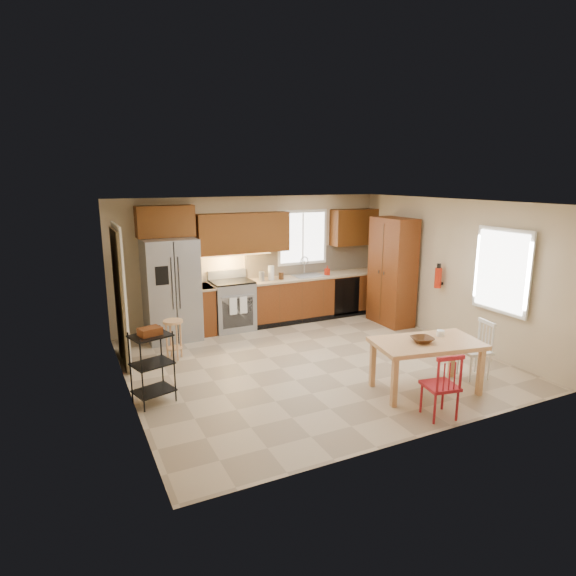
# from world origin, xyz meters

# --- Properties ---
(floor) EXTENTS (5.50, 5.50, 0.00)m
(floor) POSITION_xyz_m (0.00, 0.00, 0.00)
(floor) COLOR tan
(floor) RESTS_ON ground
(ceiling) EXTENTS (5.50, 5.00, 0.02)m
(ceiling) POSITION_xyz_m (0.00, 0.00, 2.50)
(ceiling) COLOR silver
(ceiling) RESTS_ON ground
(wall_back) EXTENTS (5.50, 0.02, 2.50)m
(wall_back) POSITION_xyz_m (0.00, 2.50, 1.25)
(wall_back) COLOR #CCB793
(wall_back) RESTS_ON ground
(wall_front) EXTENTS (5.50, 0.02, 2.50)m
(wall_front) POSITION_xyz_m (0.00, -2.50, 1.25)
(wall_front) COLOR #CCB793
(wall_front) RESTS_ON ground
(wall_left) EXTENTS (0.02, 5.00, 2.50)m
(wall_left) POSITION_xyz_m (-2.75, 0.00, 1.25)
(wall_left) COLOR #CCB793
(wall_left) RESTS_ON ground
(wall_right) EXTENTS (0.02, 5.00, 2.50)m
(wall_right) POSITION_xyz_m (2.75, 0.00, 1.25)
(wall_right) COLOR #CCB793
(wall_right) RESTS_ON ground
(refrigerator) EXTENTS (0.92, 0.75, 1.82)m
(refrigerator) POSITION_xyz_m (-1.70, 2.12, 0.91)
(refrigerator) COLOR gray
(refrigerator) RESTS_ON floor
(range_stove) EXTENTS (0.76, 0.63, 0.92)m
(range_stove) POSITION_xyz_m (-0.55, 2.19, 0.46)
(range_stove) COLOR gray
(range_stove) RESTS_ON floor
(base_cabinet_narrow) EXTENTS (0.30, 0.60, 0.90)m
(base_cabinet_narrow) POSITION_xyz_m (-1.10, 2.20, 0.45)
(base_cabinet_narrow) COLOR #643012
(base_cabinet_narrow) RESTS_ON floor
(base_cabinet_run) EXTENTS (2.92, 0.60, 0.90)m
(base_cabinet_run) POSITION_xyz_m (1.29, 2.20, 0.45)
(base_cabinet_run) COLOR #643012
(base_cabinet_run) RESTS_ON floor
(dishwasher) EXTENTS (0.60, 0.02, 0.78)m
(dishwasher) POSITION_xyz_m (1.85, 1.91, 0.45)
(dishwasher) COLOR black
(dishwasher) RESTS_ON floor
(backsplash) EXTENTS (2.92, 0.03, 0.55)m
(backsplash) POSITION_xyz_m (1.29, 2.48, 1.18)
(backsplash) COLOR beige
(backsplash) RESTS_ON wall_back
(upper_over_fridge) EXTENTS (1.00, 0.35, 0.55)m
(upper_over_fridge) POSITION_xyz_m (-1.70, 2.33, 2.10)
(upper_over_fridge) COLOR #623810
(upper_over_fridge) RESTS_ON wall_back
(upper_left_block) EXTENTS (1.80, 0.35, 0.75)m
(upper_left_block) POSITION_xyz_m (-0.25, 2.33, 1.83)
(upper_left_block) COLOR #623810
(upper_left_block) RESTS_ON wall_back
(upper_right_block) EXTENTS (1.00, 0.35, 0.75)m
(upper_right_block) POSITION_xyz_m (2.25, 2.33, 1.83)
(upper_right_block) COLOR #623810
(upper_right_block) RESTS_ON wall_back
(window_back) EXTENTS (1.12, 0.04, 1.12)m
(window_back) POSITION_xyz_m (1.10, 2.48, 1.65)
(window_back) COLOR white
(window_back) RESTS_ON wall_back
(sink) EXTENTS (0.62, 0.46, 0.16)m
(sink) POSITION_xyz_m (1.10, 2.20, 0.86)
(sink) COLOR gray
(sink) RESTS_ON base_cabinet_run
(undercab_glow) EXTENTS (1.60, 0.30, 0.01)m
(undercab_glow) POSITION_xyz_m (-0.55, 2.30, 1.43)
(undercab_glow) COLOR #FFBF66
(undercab_glow) RESTS_ON wall_back
(soap_bottle) EXTENTS (0.09, 0.09, 0.19)m
(soap_bottle) POSITION_xyz_m (1.48, 2.10, 1.00)
(soap_bottle) COLOR #B01F0C
(soap_bottle) RESTS_ON base_cabinet_run
(paper_towel) EXTENTS (0.12, 0.12, 0.28)m
(paper_towel) POSITION_xyz_m (0.25, 2.15, 1.04)
(paper_towel) COLOR white
(paper_towel) RESTS_ON base_cabinet_run
(canister_steel) EXTENTS (0.11, 0.11, 0.18)m
(canister_steel) POSITION_xyz_m (0.05, 2.15, 0.99)
(canister_steel) COLOR gray
(canister_steel) RESTS_ON base_cabinet_run
(canister_wood) EXTENTS (0.10, 0.10, 0.14)m
(canister_wood) POSITION_xyz_m (0.45, 2.12, 0.97)
(canister_wood) COLOR #4F2B15
(canister_wood) RESTS_ON base_cabinet_run
(pantry) EXTENTS (0.50, 0.95, 2.10)m
(pantry) POSITION_xyz_m (2.43, 1.20, 1.05)
(pantry) COLOR #643012
(pantry) RESTS_ON floor
(fire_extinguisher) EXTENTS (0.12, 0.12, 0.36)m
(fire_extinguisher) POSITION_xyz_m (2.63, 0.15, 1.10)
(fire_extinguisher) COLOR #B01F0C
(fire_extinguisher) RESTS_ON wall_right
(window_right) EXTENTS (0.04, 1.02, 1.32)m
(window_right) POSITION_xyz_m (2.68, -1.15, 1.45)
(window_right) COLOR white
(window_right) RESTS_ON wall_right
(doorway) EXTENTS (0.04, 0.95, 2.10)m
(doorway) POSITION_xyz_m (-2.67, 1.30, 1.05)
(doorway) COLOR #8C7A59
(doorway) RESTS_ON wall_left
(dining_table) EXTENTS (1.54, 1.05, 0.69)m
(dining_table) POSITION_xyz_m (0.90, -1.55, 0.35)
(dining_table) COLOR tan
(dining_table) RESTS_ON floor
(chair_red) EXTENTS (0.46, 0.46, 0.84)m
(chair_red) POSITION_xyz_m (0.55, -2.20, 0.42)
(chair_red) COLOR maroon
(chair_red) RESTS_ON floor
(chair_white) EXTENTS (0.46, 0.46, 0.84)m
(chair_white) POSITION_xyz_m (1.85, -1.50, 0.42)
(chair_white) COLOR white
(chair_white) RESTS_ON floor
(table_bowl) EXTENTS (0.34, 0.34, 0.07)m
(table_bowl) POSITION_xyz_m (0.82, -1.55, 0.70)
(table_bowl) COLOR #4F2B15
(table_bowl) RESTS_ON dining_table
(table_jar) EXTENTS (0.11, 0.11, 0.11)m
(table_jar) POSITION_xyz_m (1.22, -1.47, 0.73)
(table_jar) COLOR white
(table_jar) RESTS_ON dining_table
(bar_stool) EXTENTS (0.33, 0.33, 0.64)m
(bar_stool) POSITION_xyz_m (-1.91, 1.12, 0.32)
(bar_stool) COLOR tan
(bar_stool) RESTS_ON floor
(utility_cart) EXTENTS (0.57, 0.49, 0.96)m
(utility_cart) POSITION_xyz_m (-2.50, -0.31, 0.48)
(utility_cart) COLOR black
(utility_cart) RESTS_ON floor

